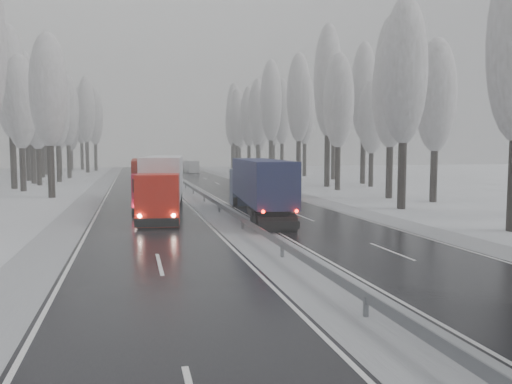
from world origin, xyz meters
name	(u,v)px	position (x,y,z in m)	size (l,w,h in m)	color
ground	(455,382)	(0.00, 0.00, 0.00)	(260.00, 260.00, 0.00)	silver
carriageway_right	(279,208)	(5.25, 30.00, 0.01)	(7.50, 200.00, 0.03)	black
carriageway_left	(147,212)	(-5.25, 30.00, 0.01)	(7.50, 200.00, 0.03)	black
median_slush	(215,209)	(0.00, 30.00, 0.02)	(3.00, 200.00, 0.04)	#ACAFB4
shoulder_right	(336,206)	(10.20, 30.00, 0.02)	(2.40, 200.00, 0.04)	#ACAFB4
shoulder_left	(78,214)	(-10.20, 30.00, 0.02)	(2.40, 200.00, 0.04)	#ACAFB4
median_guardrail	(215,202)	(0.00, 29.99, 0.60)	(0.12, 200.00, 0.76)	slate
tree_18	(404,72)	(14.51, 27.03, 10.70)	(3.60, 3.60, 16.58)	black
tree_19	(436,96)	(20.02, 31.03, 9.42)	(3.60, 3.60, 14.57)	black
tree_20	(391,92)	(17.90, 35.17, 10.14)	(3.60, 3.60, 15.71)	black
tree_21	(391,79)	(20.12, 39.17, 12.00)	(3.60, 3.60, 18.62)	black
tree_22	(339,101)	(17.02, 45.60, 10.24)	(3.60, 3.60, 15.86)	black
tree_23	(372,117)	(23.31, 49.60, 8.77)	(3.60, 3.60, 13.55)	black
tree_24	(328,82)	(17.90, 51.02, 13.19)	(3.60, 3.60, 20.49)	black
tree_25	(364,92)	(24.81, 55.02, 12.52)	(3.60, 3.60, 19.44)	black
tree_26	(299,99)	(17.56, 61.27, 12.10)	(3.60, 3.60, 18.78)	black
tree_27	(334,107)	(24.72, 65.27, 11.36)	(3.60, 3.60, 17.62)	black
tree_28	(271,102)	(16.34, 71.95, 12.64)	(3.60, 3.60, 19.62)	black
tree_29	(305,110)	(23.71, 75.95, 11.67)	(3.60, 3.60, 18.11)	black
tree_30	(258,113)	(16.56, 81.70, 11.52)	(3.60, 3.60, 17.86)	black
tree_31	(282,112)	(22.48, 85.70, 11.97)	(3.60, 3.60, 18.58)	black
tree_32	(249,117)	(16.63, 89.21, 11.18)	(3.60, 3.60, 17.33)	black
tree_33	(259,128)	(19.77, 93.21, 9.26)	(3.60, 3.60, 14.33)	black
tree_34	(237,118)	(15.73, 96.32, 11.37)	(3.60, 3.60, 17.63)	black
tree_35	(274,118)	(24.94, 100.32, 11.77)	(3.60, 3.60, 18.25)	black
tree_36	(234,114)	(17.04, 106.16, 13.02)	(3.60, 3.60, 20.23)	black
tree_37	(259,126)	(24.02, 110.16, 10.56)	(3.60, 3.60, 16.37)	black
tree_38	(232,122)	(18.73, 116.73, 11.59)	(3.60, 3.60, 17.97)	black
tree_39	(240,128)	(21.55, 120.73, 10.45)	(3.60, 3.60, 16.19)	black
tree_62	(48,91)	(-13.94, 43.73, 10.36)	(3.60, 3.60, 16.04)	black
tree_64	(20,103)	(-18.26, 52.71, 9.96)	(3.60, 3.60, 15.42)	black
tree_65	(10,83)	(-20.05, 56.71, 12.55)	(3.60, 3.60, 19.48)	black
tree_66	(37,110)	(-18.16, 62.35, 9.84)	(3.60, 3.60, 15.23)	black
tree_67	(31,104)	(-19.54, 66.35, 11.03)	(3.60, 3.60, 17.09)	black
tree_68	(57,108)	(-16.58, 69.11, 10.75)	(3.60, 3.60, 16.65)	black
tree_69	(26,98)	(-21.42, 73.11, 12.46)	(3.60, 3.60, 19.35)	black
tree_70	(67,111)	(-16.33, 79.19, 11.03)	(3.60, 3.60, 17.09)	black
tree_71	(40,103)	(-21.09, 83.19, 12.63)	(3.60, 3.60, 19.61)	black
tree_72	(59,122)	(-18.93, 88.54, 9.76)	(3.60, 3.60, 15.11)	black
tree_73	(45,115)	(-21.82, 92.54, 11.11)	(3.60, 3.60, 17.22)	black
tree_74	(86,110)	(-15.07, 99.33, 12.67)	(3.60, 3.60, 19.68)	black
tree_75	(41,114)	(-24.20, 103.33, 11.99)	(3.60, 3.60, 18.60)	black
tree_76	(95,117)	(-14.05, 108.72, 11.95)	(3.60, 3.60, 18.55)	black
tree_77	(70,130)	(-19.66, 112.72, 9.26)	(3.60, 3.60, 14.32)	black
tree_78	(81,116)	(-17.56, 115.31, 12.59)	(3.60, 3.60, 19.55)	black
tree_79	(71,123)	(-20.33, 119.31, 11.01)	(3.60, 3.60, 17.07)	black
truck_blue_box	(258,183)	(2.29, 25.24, 2.35)	(3.91, 15.82, 4.02)	navy
truck_cream_box	(262,174)	(7.15, 42.67, 2.14)	(3.20, 14.42, 3.67)	beige
box_truck_distant	(191,167)	(5.23, 91.91, 1.29)	(2.68, 6.92, 2.52)	silver
truck_red_white	(164,180)	(-4.01, 28.87, 2.45)	(4.38, 16.49, 4.19)	red
truck_red_red	(147,179)	(-5.07, 34.94, 2.24)	(2.55, 15.04, 3.85)	red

